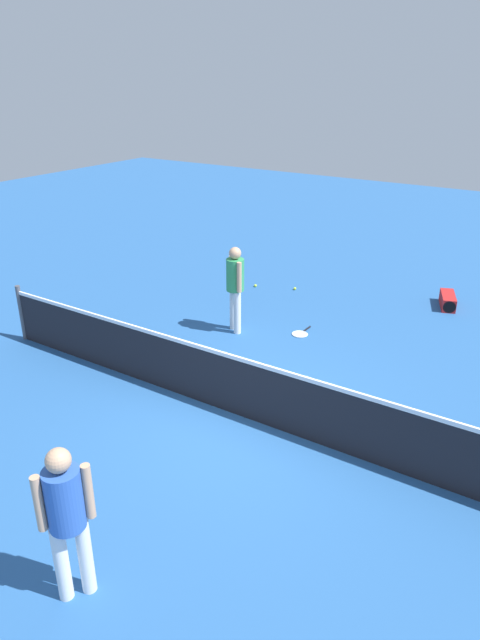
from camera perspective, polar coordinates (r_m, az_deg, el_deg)
name	(u,v)px	position (r m, az deg, el deg)	size (l,w,h in m)	color
ground_plane	(246,417)	(8.55, 0.62, -9.70)	(40.00, 40.00, 0.00)	#265693
court_net	(246,388)	(8.29, 0.64, -6.80)	(10.09, 0.09, 1.07)	#4C4C51
player_near_side	(235,282)	(10.87, -0.48, 3.78)	(0.47, 0.47, 1.70)	white
player_far_side	(66,512)	(5.71, -16.95, -17.87)	(0.47, 0.48, 1.70)	white
tennis_racket_near_player	(301,334)	(11.16, 6.06, -1.36)	(0.32, 0.59, 0.03)	white
tennis_ball_near_player	(255,286)	(13.54, 1.55, 3.45)	(0.07, 0.07, 0.07)	#C6E033
tennis_ball_by_net	(295,289)	(13.41, 5.49, 3.14)	(0.07, 0.07, 0.07)	#C6E033
tennis_ball_midcourt	(213,384)	(9.32, -2.69, -6.44)	(0.07, 0.07, 0.07)	#C6E033
equipment_bag	(448,301)	(13.11, 20.02, 1.79)	(0.53, 0.85, 0.28)	#B21E1E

